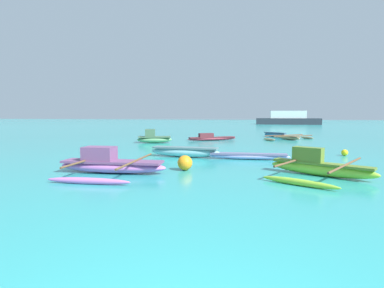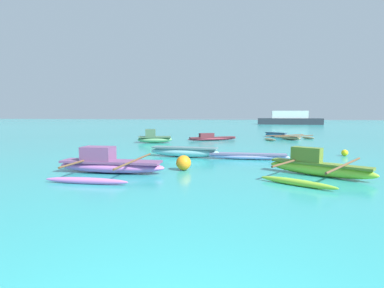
{
  "view_description": "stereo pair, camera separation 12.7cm",
  "coord_description": "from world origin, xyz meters",
  "px_view_note": "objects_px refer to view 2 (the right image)",
  "views": [
    {
      "loc": [
        0.48,
        -1.6,
        2.07
      ],
      "look_at": [
        -3.5,
        16.39,
        0.25
      ],
      "focal_mm": 28.0,
      "sensor_mm": 36.0,
      "label": 1
    },
    {
      "loc": [
        0.6,
        -1.57,
        2.07
      ],
      "look_at": [
        -3.5,
        16.39,
        0.25
      ],
      "focal_mm": 28.0,
      "sensor_mm": 36.0,
      "label": 2
    }
  ],
  "objects_px": {
    "moored_boat_0": "(109,164)",
    "moored_boat_5": "(247,156)",
    "moored_boat_1": "(212,138)",
    "distant_ferry": "(289,119)",
    "moored_boat_3": "(185,152)",
    "moored_boat_7": "(154,138)",
    "moored_boat_6": "(290,138)",
    "mooring_buoy_0": "(345,153)",
    "moored_boat_4": "(317,167)",
    "moored_boat_2": "(276,135)",
    "mooring_buoy_1": "(184,163)"
  },
  "relations": [
    {
      "from": "moored_boat_5",
      "to": "moored_boat_4",
      "type": "bearing_deg",
      "value": -55.55
    },
    {
      "from": "moored_boat_3",
      "to": "moored_boat_6",
      "type": "bearing_deg",
      "value": 66.43
    },
    {
      "from": "moored_boat_3",
      "to": "mooring_buoy_0",
      "type": "xyz_separation_m",
      "value": [
        7.74,
        2.17,
        -0.11
      ]
    },
    {
      "from": "moored_boat_7",
      "to": "mooring_buoy_1",
      "type": "relative_size",
      "value": 4.75
    },
    {
      "from": "distant_ferry",
      "to": "moored_boat_5",
      "type": "bearing_deg",
      "value": -97.14
    },
    {
      "from": "moored_boat_2",
      "to": "moored_boat_7",
      "type": "xyz_separation_m",
      "value": [
        -8.97,
        -7.71,
        0.11
      ]
    },
    {
      "from": "mooring_buoy_1",
      "to": "distant_ferry",
      "type": "bearing_deg",
      "value": 81.01
    },
    {
      "from": "moored_boat_0",
      "to": "moored_boat_3",
      "type": "height_order",
      "value": "moored_boat_0"
    },
    {
      "from": "moored_boat_1",
      "to": "moored_boat_2",
      "type": "bearing_deg",
      "value": 11.01
    },
    {
      "from": "moored_boat_0",
      "to": "moored_boat_2",
      "type": "distance_m",
      "value": 19.88
    },
    {
      "from": "moored_boat_2",
      "to": "moored_boat_3",
      "type": "distance_m",
      "value": 15.15
    },
    {
      "from": "moored_boat_3",
      "to": "moored_boat_6",
      "type": "xyz_separation_m",
      "value": [
        5.95,
        11.6,
        -0.09
      ]
    },
    {
      "from": "moored_boat_2",
      "to": "mooring_buoy_0",
      "type": "relative_size",
      "value": 6.5
    },
    {
      "from": "moored_boat_5",
      "to": "moored_boat_6",
      "type": "xyz_separation_m",
      "value": [
        2.92,
        11.7,
        0.01
      ]
    },
    {
      "from": "moored_boat_4",
      "to": "mooring_buoy_1",
      "type": "height_order",
      "value": "moored_boat_4"
    },
    {
      "from": "moored_boat_2",
      "to": "distant_ferry",
      "type": "distance_m",
      "value": 37.27
    },
    {
      "from": "moored_boat_4",
      "to": "mooring_buoy_0",
      "type": "relative_size",
      "value": 14.28
    },
    {
      "from": "mooring_buoy_0",
      "to": "moored_boat_4",
      "type": "bearing_deg",
      "value": -112.2
    },
    {
      "from": "moored_boat_1",
      "to": "moored_boat_7",
      "type": "height_order",
      "value": "moored_boat_7"
    },
    {
      "from": "moored_boat_3",
      "to": "distant_ferry",
      "type": "xyz_separation_m",
      "value": [
        9.47,
        51.3,
        0.88
      ]
    },
    {
      "from": "moored_boat_1",
      "to": "distant_ferry",
      "type": "relative_size",
      "value": 0.3
    },
    {
      "from": "moored_boat_2",
      "to": "moored_boat_6",
      "type": "relative_size",
      "value": 0.49
    },
    {
      "from": "moored_boat_2",
      "to": "mooring_buoy_0",
      "type": "bearing_deg",
      "value": -41.85
    },
    {
      "from": "moored_boat_1",
      "to": "moored_boat_6",
      "type": "height_order",
      "value": "moored_boat_1"
    },
    {
      "from": "moored_boat_2",
      "to": "moored_boat_5",
      "type": "xyz_separation_m",
      "value": [
        -1.96,
        -14.41,
        -0.08
      ]
    },
    {
      "from": "moored_boat_6",
      "to": "mooring_buoy_1",
      "type": "xyz_separation_m",
      "value": [
        -5.13,
        -14.97,
        0.1
      ]
    },
    {
      "from": "moored_boat_6",
      "to": "moored_boat_7",
      "type": "relative_size",
      "value": 1.59
    },
    {
      "from": "moored_boat_3",
      "to": "moored_boat_7",
      "type": "xyz_separation_m",
      "value": [
        -3.98,
        6.6,
        0.08
      ]
    },
    {
      "from": "moored_boat_0",
      "to": "moored_boat_4",
      "type": "xyz_separation_m",
      "value": [
        7.14,
        1.1,
        -0.01
      ]
    },
    {
      "from": "moored_boat_0",
      "to": "moored_boat_5",
      "type": "distance_m",
      "value": 6.37
    },
    {
      "from": "moored_boat_1",
      "to": "distant_ferry",
      "type": "bearing_deg",
      "value": 45.57
    },
    {
      "from": "moored_boat_4",
      "to": "moored_boat_7",
      "type": "xyz_separation_m",
      "value": [
        -9.47,
        9.93,
        0.05
      ]
    },
    {
      "from": "mooring_buoy_0",
      "to": "moored_boat_7",
      "type": "bearing_deg",
      "value": 159.3
    },
    {
      "from": "moored_boat_7",
      "to": "mooring_buoy_0",
      "type": "distance_m",
      "value": 12.53
    },
    {
      "from": "moored_boat_3",
      "to": "mooring_buoy_0",
      "type": "height_order",
      "value": "moored_boat_3"
    },
    {
      "from": "moored_boat_0",
      "to": "moored_boat_7",
      "type": "bearing_deg",
      "value": 98.5
    },
    {
      "from": "moored_boat_0",
      "to": "moored_boat_5",
      "type": "relative_size",
      "value": 1.03
    },
    {
      "from": "mooring_buoy_1",
      "to": "moored_boat_0",
      "type": "bearing_deg",
      "value": -156.91
    },
    {
      "from": "moored_boat_1",
      "to": "moored_boat_2",
      "type": "xyz_separation_m",
      "value": [
        5.19,
        4.74,
        0.04
      ]
    },
    {
      "from": "moored_boat_3",
      "to": "mooring_buoy_0",
      "type": "relative_size",
      "value": 11.01
    },
    {
      "from": "mooring_buoy_0",
      "to": "moored_boat_6",
      "type": "bearing_deg",
      "value": 100.75
    },
    {
      "from": "moored_boat_3",
      "to": "distant_ferry",
      "type": "distance_m",
      "value": 52.17
    },
    {
      "from": "moored_boat_5",
      "to": "moored_boat_7",
      "type": "relative_size",
      "value": 1.44
    },
    {
      "from": "moored_boat_1",
      "to": "distant_ferry",
      "type": "height_order",
      "value": "distant_ferry"
    },
    {
      "from": "moored_boat_6",
      "to": "mooring_buoy_1",
      "type": "bearing_deg",
      "value": -57.09
    },
    {
      "from": "moored_boat_6",
      "to": "moored_boat_1",
      "type": "bearing_deg",
      "value": -109.96
    },
    {
      "from": "moored_boat_3",
      "to": "mooring_buoy_1",
      "type": "bearing_deg",
      "value": -72.72
    },
    {
      "from": "moored_boat_4",
      "to": "moored_boat_1",
      "type": "bearing_deg",
      "value": 142.24
    },
    {
      "from": "moored_boat_0",
      "to": "moored_boat_3",
      "type": "relative_size",
      "value": 1.11
    },
    {
      "from": "moored_boat_0",
      "to": "mooring_buoy_0",
      "type": "xyz_separation_m",
      "value": [
        9.39,
        6.6,
        -0.15
      ]
    }
  ]
}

